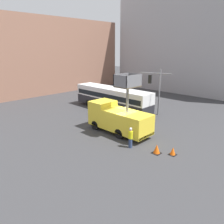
# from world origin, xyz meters

# --- Properties ---
(ground_plane) EXTENTS (120.00, 120.00, 0.00)m
(ground_plane) POSITION_xyz_m (0.00, 0.00, 0.00)
(ground_plane) COLOR #38383A
(building_backdrop_far) EXTENTS (44.00, 10.00, 13.49)m
(building_backdrop_far) POSITION_xyz_m (0.00, 26.83, 6.74)
(building_backdrop_far) COLOR #936651
(building_backdrop_far) RESTS_ON ground_plane
(building_backdrop_side) EXTENTS (10.00, 28.00, 17.69)m
(building_backdrop_side) POSITION_xyz_m (26.98, 6.27, 8.85)
(building_backdrop_side) COLOR #9E9EA3
(building_backdrop_side) RESTS_ON ground_plane
(utility_truck) EXTENTS (2.41, 6.74, 5.94)m
(utility_truck) POSITION_xyz_m (0.09, 0.42, 1.57)
(utility_truck) COLOR yellow
(utility_truck) RESTS_ON ground_plane
(city_bus) EXTENTS (2.52, 12.05, 3.05)m
(city_bus) POSITION_xyz_m (5.64, 6.68, 1.79)
(city_bus) COLOR #232328
(city_bus) RESTS_ON ground_plane
(traffic_light_pole) EXTENTS (3.81, 3.56, 5.73)m
(traffic_light_pole) POSITION_xyz_m (6.79, 0.54, 3.92)
(traffic_light_pole) COLOR slate
(traffic_light_pole) RESTS_ON ground_plane
(road_worker_near_truck) EXTENTS (0.38, 0.38, 1.82)m
(road_worker_near_truck) POSITION_xyz_m (-1.73, -2.72, 0.91)
(road_worker_near_truck) COLOR navy
(road_worker_near_truck) RESTS_ON ground_plane
(road_worker_directing) EXTENTS (0.38, 0.38, 1.92)m
(road_worker_directing) POSITION_xyz_m (2.72, 1.78, 0.97)
(road_worker_directing) COLOR navy
(road_worker_directing) RESTS_ON ground_plane
(traffic_cone_near_truck) EXTENTS (0.68, 0.68, 0.77)m
(traffic_cone_near_truck) POSITION_xyz_m (-1.05, -4.93, 0.36)
(traffic_cone_near_truck) COLOR black
(traffic_cone_near_truck) RESTS_ON ground_plane
(traffic_cone_mid_road) EXTENTS (0.57, 0.57, 0.65)m
(traffic_cone_mid_road) POSITION_xyz_m (-0.38, -5.99, 0.30)
(traffic_cone_mid_road) COLOR black
(traffic_cone_mid_road) RESTS_ON ground_plane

